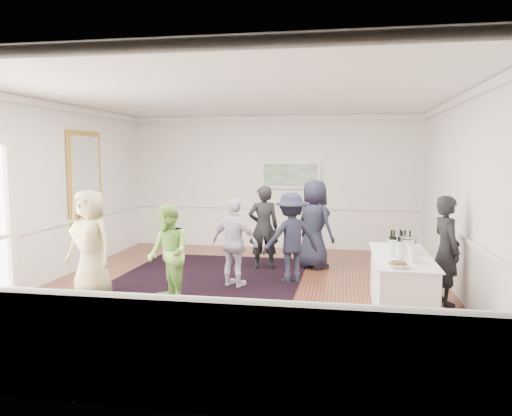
% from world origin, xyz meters
% --- Properties ---
extents(floor, '(8.00, 8.00, 0.00)m').
position_xyz_m(floor, '(0.00, 0.00, 0.00)').
color(floor, brown).
rests_on(floor, ground).
extents(ceiling, '(7.00, 8.00, 0.02)m').
position_xyz_m(ceiling, '(0.00, 0.00, 3.20)').
color(ceiling, white).
rests_on(ceiling, wall_back).
extents(wall_left, '(0.02, 8.00, 3.20)m').
position_xyz_m(wall_left, '(-3.50, 0.00, 1.60)').
color(wall_left, white).
rests_on(wall_left, floor).
extents(wall_right, '(0.02, 8.00, 3.20)m').
position_xyz_m(wall_right, '(3.50, 0.00, 1.60)').
color(wall_right, white).
rests_on(wall_right, floor).
extents(wall_back, '(7.00, 0.02, 3.20)m').
position_xyz_m(wall_back, '(0.00, 4.00, 1.60)').
color(wall_back, white).
rests_on(wall_back, floor).
extents(wall_front, '(7.00, 0.02, 3.20)m').
position_xyz_m(wall_front, '(0.00, -4.00, 1.60)').
color(wall_front, white).
rests_on(wall_front, floor).
extents(wainscoting, '(7.00, 8.00, 1.00)m').
position_xyz_m(wainscoting, '(0.00, 0.00, 0.50)').
color(wainscoting, white).
rests_on(wainscoting, floor).
extents(mirror, '(0.05, 1.25, 1.85)m').
position_xyz_m(mirror, '(-3.45, 1.30, 1.80)').
color(mirror, gold).
rests_on(mirror, wall_left).
extents(landscape_painting, '(1.44, 0.06, 0.66)m').
position_xyz_m(landscape_painting, '(0.40, 3.95, 1.78)').
color(landscape_painting, white).
rests_on(landscape_painting, wall_back).
extents(area_rug, '(3.34, 4.36, 0.02)m').
position_xyz_m(area_rug, '(-0.73, 0.47, 0.01)').
color(area_rug, black).
rests_on(area_rug, floor).
extents(serving_table, '(0.79, 2.07, 0.84)m').
position_xyz_m(serving_table, '(2.49, -0.80, 0.42)').
color(serving_table, white).
rests_on(serving_table, floor).
extents(bartender, '(0.54, 0.68, 1.65)m').
position_xyz_m(bartender, '(3.20, -0.21, 0.82)').
color(bartender, black).
rests_on(bartender, floor).
extents(guest_tan, '(0.96, 0.76, 1.72)m').
position_xyz_m(guest_tan, '(-2.24, -0.84, 0.86)').
color(guest_tan, tan).
rests_on(guest_tan, floor).
extents(guest_green, '(0.91, 0.93, 1.51)m').
position_xyz_m(guest_green, '(-0.96, -0.83, 0.75)').
color(guest_green, '#80C14D').
rests_on(guest_green, floor).
extents(guest_lilac, '(0.96, 0.66, 1.52)m').
position_xyz_m(guest_lilac, '(-0.15, 0.21, 0.76)').
color(guest_lilac, silver).
rests_on(guest_lilac, floor).
extents(guest_dark_a, '(1.18, 0.98, 1.59)m').
position_xyz_m(guest_dark_a, '(0.76, 0.73, 0.80)').
color(guest_dark_a, '#1D1F30').
rests_on(guest_dark_a, floor).
extents(guest_dark_b, '(0.69, 0.55, 1.66)m').
position_xyz_m(guest_dark_b, '(0.12, 1.64, 0.83)').
color(guest_dark_b, black).
rests_on(guest_dark_b, floor).
extents(guest_navy, '(1.02, 0.98, 1.76)m').
position_xyz_m(guest_navy, '(1.10, 1.89, 0.88)').
color(guest_navy, '#1D1F30').
rests_on(guest_navy, floor).
extents(wine_bottles, '(0.35, 0.22, 0.31)m').
position_xyz_m(wine_bottles, '(2.49, -0.37, 0.99)').
color(wine_bottles, black).
rests_on(wine_bottles, serving_table).
extents(juice_pitchers, '(0.35, 0.53, 0.24)m').
position_xyz_m(juice_pitchers, '(2.49, -1.09, 0.96)').
color(juice_pitchers, '#6DAD3D').
rests_on(juice_pitchers, serving_table).
extents(ice_bucket, '(0.26, 0.26, 0.25)m').
position_xyz_m(ice_bucket, '(2.58, -0.64, 0.95)').
color(ice_bucket, silver).
rests_on(ice_bucket, serving_table).
extents(nut_bowl, '(0.27, 0.27, 0.08)m').
position_xyz_m(nut_bowl, '(2.36, -1.60, 0.87)').
color(nut_bowl, white).
rests_on(nut_bowl, serving_table).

